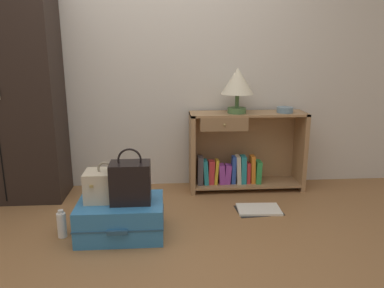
% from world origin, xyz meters
% --- Properties ---
extents(ground_plane, '(9.00, 9.00, 0.00)m').
position_xyz_m(ground_plane, '(0.00, 0.00, 0.00)').
color(ground_plane, olive).
extents(back_wall, '(6.40, 0.10, 2.60)m').
position_xyz_m(back_wall, '(0.00, 1.50, 1.30)').
color(back_wall, beige).
rests_on(back_wall, ground_plane).
extents(wardrobe, '(0.91, 0.47, 1.94)m').
position_xyz_m(wardrobe, '(-1.26, 1.20, 0.97)').
color(wardrobe, black).
rests_on(wardrobe, ground_plane).
extents(bookshelf, '(1.09, 0.33, 0.75)m').
position_xyz_m(bookshelf, '(0.84, 1.28, 0.35)').
color(bookshelf, '#A37A51').
rests_on(bookshelf, ground_plane).
extents(table_lamp, '(0.30, 0.30, 0.41)m').
position_xyz_m(table_lamp, '(0.77, 1.24, 1.02)').
color(table_lamp, '#4C7542').
rests_on(table_lamp, bookshelf).
extents(bowl, '(0.15, 0.15, 0.05)m').
position_xyz_m(bowl, '(1.22, 1.23, 0.77)').
color(bowl, slate).
rests_on(bowl, bookshelf).
extents(suitcase_large, '(0.62, 0.46, 0.26)m').
position_xyz_m(suitcase_large, '(-0.22, 0.40, 0.13)').
color(suitcase_large, teal).
rests_on(suitcase_large, ground_plane).
extents(train_case, '(0.29, 0.23, 0.29)m').
position_xyz_m(train_case, '(-0.32, 0.44, 0.37)').
color(train_case, beige).
rests_on(train_case, suitcase_large).
extents(handbag, '(0.28, 0.19, 0.40)m').
position_xyz_m(handbag, '(-0.14, 0.39, 0.41)').
color(handbag, black).
rests_on(handbag, suitcase_large).
extents(bottle, '(0.06, 0.06, 0.21)m').
position_xyz_m(bottle, '(-0.64, 0.39, 0.10)').
color(bottle, white).
rests_on(bottle, ground_plane).
extents(open_book_on_floor, '(0.39, 0.28, 0.02)m').
position_xyz_m(open_book_on_floor, '(0.88, 0.73, 0.01)').
color(open_book_on_floor, white).
rests_on(open_book_on_floor, ground_plane).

